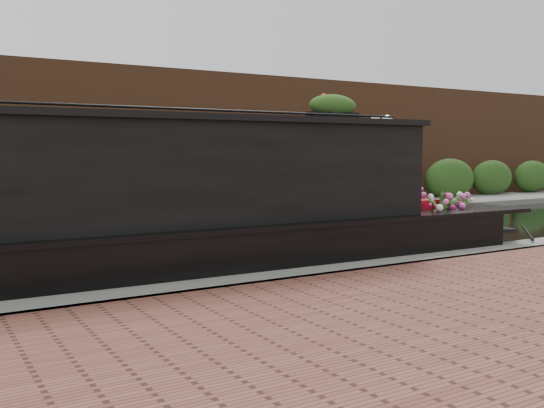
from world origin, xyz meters
TOP-DOWN VIEW (x-y plane):
  - ground at (0.00, 0.00)m, footprint 80.00×80.00m
  - near_bank_coping at (0.00, -3.30)m, footprint 40.00×0.60m
  - far_bank_path at (0.00, 4.20)m, footprint 40.00×2.40m
  - far_hedge at (0.00, 5.10)m, footprint 40.00×1.10m
  - far_brick_wall at (0.00, 7.20)m, footprint 40.00×1.00m
  - narrowboat at (-2.23, -2.04)m, footprint 11.78×2.32m
  - rope_fender at (4.00, -2.04)m, footprint 0.32×0.42m

SIDE VIEW (x-z plane):
  - ground at x=0.00m, z-range 0.00..0.00m
  - near_bank_coping at x=0.00m, z-range -0.25..0.25m
  - far_bank_path at x=0.00m, z-range -0.17..0.17m
  - far_hedge at x=0.00m, z-range -1.40..1.40m
  - far_brick_wall at x=0.00m, z-range -4.00..4.00m
  - rope_fender at x=4.00m, z-range 0.00..0.32m
  - narrowboat at x=-2.23m, z-range -0.56..2.19m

